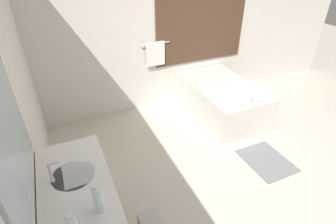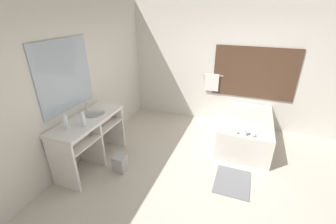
{
  "view_description": "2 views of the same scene",
  "coord_description": "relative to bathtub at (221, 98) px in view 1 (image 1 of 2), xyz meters",
  "views": [
    {
      "loc": [
        -1.83,
        -1.76,
        2.47
      ],
      "look_at": [
        -0.75,
        0.66,
        0.81
      ],
      "focal_mm": 28.0,
      "sensor_mm": 36.0,
      "label": 1
    },
    {
      "loc": [
        0.49,
        -2.84,
        2.57
      ],
      "look_at": [
        -0.81,
        0.65,
        0.81
      ],
      "focal_mm": 24.0,
      "sensor_mm": 36.0,
      "label": 2
    }
  ],
  "objects": [
    {
      "name": "ground_plane",
      "position": [
        -0.58,
        -1.4,
        -0.32
      ],
      "size": [
        16.0,
        16.0,
        0.0
      ],
      "primitive_type": "plane",
      "color": "beige",
      "rests_on": "ground"
    },
    {
      "name": "bath_mat",
      "position": [
        -0.09,
        -1.27,
        -0.31
      ],
      "size": [
        0.55,
        0.68,
        0.02
      ],
      "color": "slate",
      "rests_on": "ground_plane"
    },
    {
      "name": "sink_faucet",
      "position": [
        -2.64,
        -1.44,
        0.67
      ],
      "size": [
        0.09,
        0.04,
        0.18
      ],
      "color": "silver",
      "rests_on": "vanity_counter"
    },
    {
      "name": "wall_back_with_blinds",
      "position": [
        -0.56,
        0.83,
        1.03
      ],
      "size": [
        7.4,
        0.13,
        2.7
      ],
      "color": "silver",
      "rests_on": "ground_plane"
    },
    {
      "name": "water_bottle_1",
      "position": [
        -2.35,
        -1.86,
        0.69
      ],
      "size": [
        0.07,
        0.07,
        0.24
      ],
      "color": "white",
      "rests_on": "vanity_counter"
    },
    {
      "name": "bathtub",
      "position": [
        0.0,
        0.0,
        0.0
      ],
      "size": [
        0.96,
        1.57,
        0.69
      ],
      "color": "silver",
      "rests_on": "ground_plane"
    },
    {
      "name": "vanity_counter",
      "position": [
        -2.48,
        -1.61,
        0.33
      ],
      "size": [
        0.56,
        1.35,
        0.89
      ],
      "color": "white",
      "rests_on": "ground_plane"
    },
    {
      "name": "wall_left_with_mirror",
      "position": [
        -2.81,
        -1.41,
        1.04
      ],
      "size": [
        0.08,
        7.4,
        2.7
      ],
      "color": "silver",
      "rests_on": "ground_plane"
    }
  ]
}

